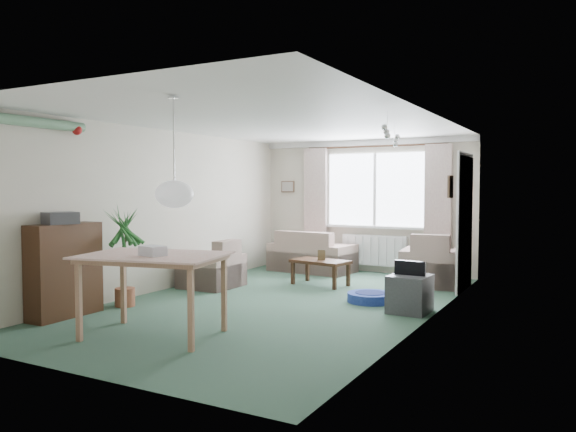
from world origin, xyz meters
The scene contains 25 objects.
ground centered at (0.00, 0.00, 0.00)m, with size 6.50×6.50×0.00m, color #335543.
window centered at (0.20, 3.23, 1.50)m, with size 1.80×0.03×1.30m, color white.
curtain_rod centered at (0.20, 3.15, 2.27)m, with size 2.60×0.03×0.03m, color black.
curtain_left centered at (-0.95, 3.13, 1.27)m, with size 0.45×0.08×2.00m, color beige.
curtain_right centered at (1.35, 3.13, 1.27)m, with size 0.45×0.08×2.00m, color beige.
radiator centered at (0.20, 3.19, 0.40)m, with size 1.20×0.10×0.55m, color white.
doorway centered at (1.99, 2.20, 1.00)m, with size 0.03×0.95×2.00m, color black.
pendant_lamp centered at (0.20, -2.30, 1.48)m, with size 0.36×0.36×0.36m, color white.
tinsel_garland centered at (-1.92, -2.30, 2.28)m, with size 1.60×1.60×0.12m, color #196626.
bauble_cluster_a centered at (1.30, 0.90, 2.22)m, with size 0.20×0.20×0.20m, color silver.
bauble_cluster_b centered at (1.60, -0.30, 2.22)m, with size 0.20×0.20×0.20m, color silver.
wall_picture_back centered at (-1.60, 3.23, 1.55)m, with size 0.28×0.03×0.22m, color brown.
wall_picture_right centered at (1.98, 1.20, 1.55)m, with size 0.03×0.24×0.30m, color brown.
sofa centered at (-0.83, 2.75, 0.37)m, with size 1.50×0.79×0.75m, color beige.
armchair_corner centered at (1.48, 2.34, 0.41)m, with size 0.93×0.88×0.83m, color beige.
armchair_left centered at (-1.50, 0.58, 0.37)m, with size 0.82×0.78×0.74m, color tan.
coffee_table centered at (-0.09, 1.53, 0.20)m, with size 0.89×0.49×0.40m, color black.
photo_frame centered at (-0.07, 1.54, 0.48)m, with size 0.12×0.02×0.16m, color brown.
bookshelf centered at (-1.84, -1.88, 0.56)m, with size 0.30×0.91×1.11m, color black.
hifi_box centered at (-1.80, -1.95, 1.18)m, with size 0.28×0.35×0.14m, color #3E3E44.
houseplant centered at (-1.65, -1.10, 0.64)m, with size 0.55×0.55×1.27m, color #22642E.
dining_table centered at (-0.31, -2.03, 0.42)m, with size 1.33×0.89×0.83m, color tan.
gift_box centered at (-0.24, -2.12, 0.89)m, with size 0.25×0.18×0.12m, color silver.
tv_cube centered at (1.70, 0.32, 0.23)m, with size 0.46×0.51×0.46m, color #3C3D41.
pet_bed centered at (1.05, 0.68, 0.06)m, with size 0.61×0.61×0.12m, color #213998.
Camera 1 is at (3.66, -6.41, 1.55)m, focal length 35.00 mm.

